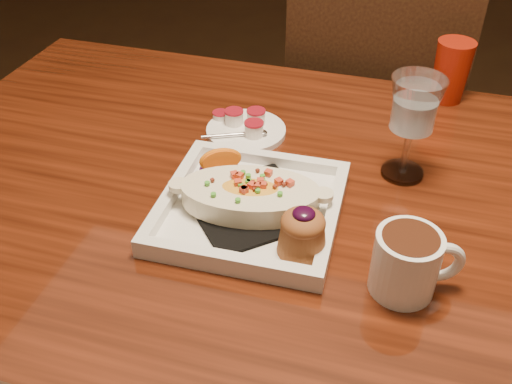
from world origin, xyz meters
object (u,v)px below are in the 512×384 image
(table, at_px, (328,252))
(saucer, at_px, (246,128))
(chair_far, at_px, (368,132))
(goblet, at_px, (414,110))
(red_tumbler, at_px, (451,71))
(coffee_mug, at_px, (408,261))
(plate, at_px, (255,204))

(table, distance_m, saucer, 0.27)
(chair_far, distance_m, goblet, 0.64)
(table, height_order, chair_far, chair_far)
(saucer, relative_size, red_tumbler, 1.20)
(chair_far, bearing_deg, red_tumbler, 123.81)
(saucer, bearing_deg, chair_far, 67.90)
(red_tumbler, bearing_deg, goblet, -101.86)
(saucer, xyz_separation_m, red_tumbler, (0.34, 0.24, 0.05))
(table, relative_size, chair_far, 1.61)
(table, distance_m, chair_far, 0.65)
(red_tumbler, bearing_deg, coffee_mug, -93.89)
(coffee_mug, bearing_deg, red_tumbler, 66.96)
(plate, xyz_separation_m, red_tumbler, (0.26, 0.46, 0.03))
(table, bearing_deg, goblet, 50.88)
(coffee_mug, bearing_deg, plate, 141.31)
(table, height_order, plate, plate)
(coffee_mug, xyz_separation_m, goblet, (-0.02, 0.25, 0.07))
(chair_far, bearing_deg, goblet, 100.38)
(goblet, relative_size, red_tumbler, 1.43)
(chair_far, height_order, red_tumbler, chair_far)
(chair_far, relative_size, plate, 3.45)
(coffee_mug, height_order, saucer, coffee_mug)
(goblet, bearing_deg, red_tumbler, 78.14)
(coffee_mug, bearing_deg, chair_far, 79.53)
(chair_far, xyz_separation_m, red_tumbler, (0.15, -0.23, 0.30))
(coffee_mug, relative_size, red_tumbler, 0.96)
(chair_far, relative_size, coffee_mug, 8.01)
(goblet, bearing_deg, chair_far, 100.38)
(goblet, bearing_deg, plate, -138.70)
(chair_far, xyz_separation_m, goblet, (0.09, -0.51, 0.36))
(coffee_mug, bearing_deg, goblet, 76.04)
(chair_far, relative_size, goblet, 5.39)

